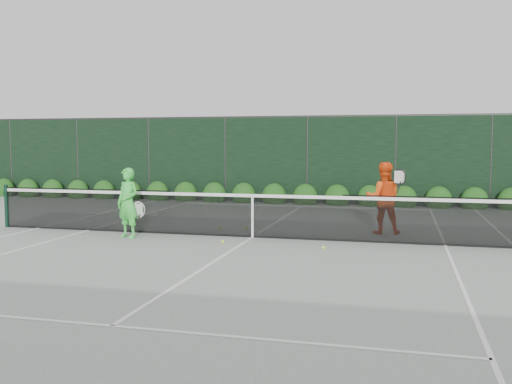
# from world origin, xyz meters

# --- Properties ---
(ground) EXTENTS (80.00, 80.00, 0.00)m
(ground) POSITION_xyz_m (0.00, 0.00, 0.00)
(ground) COLOR gray
(ground) RESTS_ON ground
(tennis_net) EXTENTS (12.90, 0.10, 1.07)m
(tennis_net) POSITION_xyz_m (-0.02, 0.00, 0.53)
(tennis_net) COLOR black
(tennis_net) RESTS_ON ground
(player_woman) EXTENTS (0.67, 0.54, 1.57)m
(player_woman) POSITION_xyz_m (-2.69, -0.70, 0.78)
(player_woman) COLOR #40DB49
(player_woman) RESTS_ON ground
(player_man) EXTENTS (0.94, 0.71, 1.67)m
(player_man) POSITION_xyz_m (2.81, 1.30, 0.84)
(player_man) COLOR #FF5315
(player_man) RESTS_ON ground
(court_lines) EXTENTS (11.03, 23.83, 0.01)m
(court_lines) POSITION_xyz_m (0.00, 0.00, 0.01)
(court_lines) COLOR white
(court_lines) RESTS_ON ground
(windscreen_fence) EXTENTS (32.00, 21.07, 3.06)m
(windscreen_fence) POSITION_xyz_m (0.00, -2.71, 1.51)
(windscreen_fence) COLOR black
(windscreen_fence) RESTS_ON ground
(hedge_row) EXTENTS (31.66, 0.65, 0.94)m
(hedge_row) POSITION_xyz_m (-0.00, 7.15, 0.23)
(hedge_row) COLOR #15390F
(hedge_row) RESTS_ON ground
(tennis_balls) EXTENTS (2.92, 2.21, 0.07)m
(tennis_balls) POSITION_xyz_m (-0.07, 0.07, 0.03)
(tennis_balls) COLOR #D9F336
(tennis_balls) RESTS_ON ground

